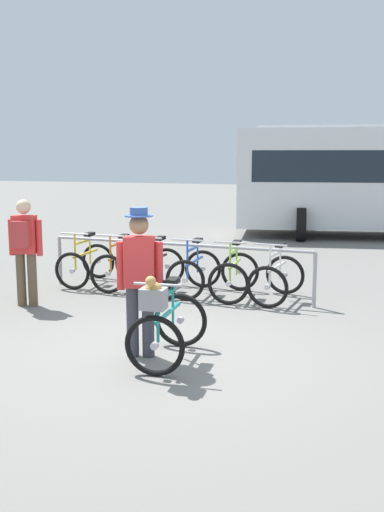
{
  "coord_description": "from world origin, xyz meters",
  "views": [
    {
      "loc": [
        2.49,
        -6.33,
        2.3
      ],
      "look_at": [
        0.11,
        0.96,
        1.0
      ],
      "focal_mm": 41.98,
      "sensor_mm": 36.0,
      "label": 1
    }
  ],
  "objects_px": {
    "racked_bike_yellow": "(86,264)",
    "racked_bike_orange": "(120,266)",
    "pedestrian_with_backpack": "(25,246)",
    "featured_bicycle": "(165,322)",
    "racked_bike_black": "(156,269)",
    "racked_bike_blue": "(194,272)",
    "person_with_featured_bike": "(140,276)",
    "racked_bike_lime": "(234,275)",
    "racked_bike_white": "(277,278)"
  },
  "relations": [
    {
      "from": "racked_bike_black",
      "to": "racked_bike_lime",
      "type": "xyz_separation_m",
      "value": [
        1.4,
        -0.09,
        -0.0
      ]
    },
    {
      "from": "racked_bike_yellow",
      "to": "pedestrian_with_backpack",
      "type": "relative_size",
      "value": 0.69
    },
    {
      "from": "racked_bike_yellow",
      "to": "person_with_featured_bike",
      "type": "height_order",
      "value": "person_with_featured_bike"
    },
    {
      "from": "racked_bike_blue",
      "to": "racked_bike_white",
      "type": "xyz_separation_m",
      "value": [
        1.4,
        -0.09,
        0.0
      ]
    },
    {
      "from": "racked_bike_yellow",
      "to": "featured_bicycle",
      "type": "relative_size",
      "value": 0.92
    },
    {
      "from": "pedestrian_with_backpack",
      "to": "featured_bicycle",
      "type": "bearing_deg",
      "value": -30.99
    },
    {
      "from": "racked_bike_blue",
      "to": "person_with_featured_bike",
      "type": "bearing_deg",
      "value": -83.2
    },
    {
      "from": "racked_bike_black",
      "to": "racked_bike_white",
      "type": "bearing_deg",
      "value": -3.59
    },
    {
      "from": "racked_bike_yellow",
      "to": "pedestrian_with_backpack",
      "type": "height_order",
      "value": "pedestrian_with_backpack"
    },
    {
      "from": "racked_bike_white",
      "to": "pedestrian_with_backpack",
      "type": "relative_size",
      "value": 0.72
    },
    {
      "from": "featured_bicycle",
      "to": "pedestrian_with_backpack",
      "type": "bearing_deg",
      "value": 149.01
    },
    {
      "from": "racked_bike_orange",
      "to": "person_with_featured_bike",
      "type": "bearing_deg",
      "value": -61.61
    },
    {
      "from": "featured_bicycle",
      "to": "person_with_featured_bike",
      "type": "xyz_separation_m",
      "value": [
        -0.36,
        0.15,
        0.46
      ]
    },
    {
      "from": "racked_bike_blue",
      "to": "featured_bicycle",
      "type": "distance_m",
      "value": 3.44
    },
    {
      "from": "racked_bike_blue",
      "to": "pedestrian_with_backpack",
      "type": "distance_m",
      "value": 2.77
    },
    {
      "from": "racked_bike_yellow",
      "to": "racked_bike_white",
      "type": "relative_size",
      "value": 0.96
    },
    {
      "from": "racked_bike_black",
      "to": "racked_bike_white",
      "type": "xyz_separation_m",
      "value": [
        2.1,
        -0.13,
        -0.0
      ]
    },
    {
      "from": "racked_bike_lime",
      "to": "pedestrian_with_backpack",
      "type": "distance_m",
      "value": 3.33
    },
    {
      "from": "racked_bike_orange",
      "to": "pedestrian_with_backpack",
      "type": "bearing_deg",
      "value": -115.31
    },
    {
      "from": "racked_bike_lime",
      "to": "pedestrian_with_backpack",
      "type": "xyz_separation_m",
      "value": [
        -2.89,
        -1.55,
        0.57
      ]
    },
    {
      "from": "racked_bike_black",
      "to": "pedestrian_with_backpack",
      "type": "bearing_deg",
      "value": -132.37
    },
    {
      "from": "featured_bicycle",
      "to": "person_with_featured_bike",
      "type": "distance_m",
      "value": 0.61
    },
    {
      "from": "person_with_featured_bike",
      "to": "racked_bike_lime",
      "type": "bearing_deg",
      "value": 84.28
    },
    {
      "from": "racked_bike_white",
      "to": "person_with_featured_bike",
      "type": "height_order",
      "value": "person_with_featured_bike"
    },
    {
      "from": "racked_bike_blue",
      "to": "pedestrian_with_backpack",
      "type": "relative_size",
      "value": 0.68
    },
    {
      "from": "racked_bike_black",
      "to": "pedestrian_with_backpack",
      "type": "relative_size",
      "value": 0.67
    },
    {
      "from": "featured_bicycle",
      "to": "racked_bike_black",
      "type": "bearing_deg",
      "value": 112.97
    },
    {
      "from": "racked_bike_black",
      "to": "featured_bicycle",
      "type": "bearing_deg",
      "value": -67.03
    },
    {
      "from": "racked_bike_orange",
      "to": "racked_bike_black",
      "type": "xyz_separation_m",
      "value": [
        0.7,
        -0.04,
        0.0
      ]
    },
    {
      "from": "featured_bicycle",
      "to": "racked_bike_yellow",
      "type": "bearing_deg",
      "value": 129.14
    },
    {
      "from": "racked_bike_blue",
      "to": "featured_bicycle",
      "type": "xyz_separation_m",
      "value": [
        0.74,
        -3.36,
        0.12
      ]
    },
    {
      "from": "racked_bike_yellow",
      "to": "racked_bike_lime",
      "type": "xyz_separation_m",
      "value": [
        2.79,
        -0.18,
        0.0
      ]
    },
    {
      "from": "racked_bike_blue",
      "to": "pedestrian_with_backpack",
      "type": "height_order",
      "value": "pedestrian_with_backpack"
    },
    {
      "from": "racked_bike_yellow",
      "to": "racked_bike_blue",
      "type": "distance_m",
      "value": 2.1
    },
    {
      "from": "person_with_featured_bike",
      "to": "racked_bike_orange",
      "type": "bearing_deg",
      "value": 118.39
    },
    {
      "from": "racked_bike_orange",
      "to": "featured_bicycle",
      "type": "height_order",
      "value": "featured_bicycle"
    },
    {
      "from": "featured_bicycle",
      "to": "racked_bike_lime",
      "type": "bearing_deg",
      "value": 90.77
    },
    {
      "from": "racked_bike_yellow",
      "to": "racked_bike_black",
      "type": "bearing_deg",
      "value": -3.59
    },
    {
      "from": "racked_bike_yellow",
      "to": "racked_bike_blue",
      "type": "xyz_separation_m",
      "value": [
        2.1,
        -0.13,
        0.0
      ]
    },
    {
      "from": "racked_bike_lime",
      "to": "person_with_featured_bike",
      "type": "distance_m",
      "value": 3.23
    },
    {
      "from": "racked_bike_yellow",
      "to": "racked_bike_white",
      "type": "height_order",
      "value": "same"
    },
    {
      "from": "racked_bike_black",
      "to": "person_with_featured_bike",
      "type": "distance_m",
      "value": 3.47
    },
    {
      "from": "racked_bike_lime",
      "to": "featured_bicycle",
      "type": "xyz_separation_m",
      "value": [
        0.04,
        -3.31,
        0.12
      ]
    },
    {
      "from": "racked_bike_blue",
      "to": "person_with_featured_bike",
      "type": "xyz_separation_m",
      "value": [
        0.38,
        -3.2,
        0.58
      ]
    },
    {
      "from": "racked_bike_yellow",
      "to": "racked_bike_lime",
      "type": "height_order",
      "value": "same"
    },
    {
      "from": "racked_bike_yellow",
      "to": "featured_bicycle",
      "type": "bearing_deg",
      "value": -50.86
    },
    {
      "from": "featured_bicycle",
      "to": "person_with_featured_bike",
      "type": "relative_size",
      "value": 0.71
    },
    {
      "from": "racked_bike_yellow",
      "to": "racked_bike_white",
      "type": "distance_m",
      "value": 3.5
    },
    {
      "from": "racked_bike_yellow",
      "to": "racked_bike_orange",
      "type": "height_order",
      "value": "same"
    },
    {
      "from": "racked_bike_orange",
      "to": "racked_bike_blue",
      "type": "distance_m",
      "value": 1.4
    }
  ]
}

